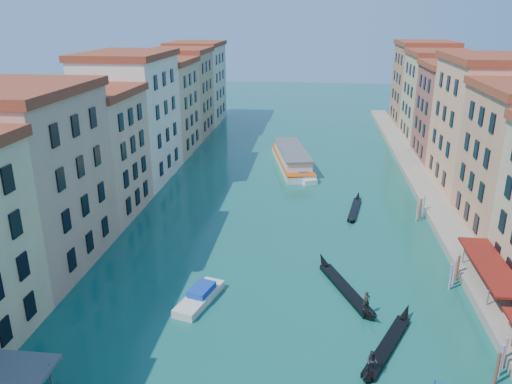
% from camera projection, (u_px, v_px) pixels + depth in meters
% --- Properties ---
extents(left_bank_palazzos, '(12.80, 128.40, 21.00)m').
position_uv_depth(left_bank_palazzos, '(117.00, 130.00, 76.70)').
color(left_bank_palazzos, '#BFB388').
rests_on(left_bank_palazzos, ground).
extents(right_bank_palazzos, '(12.80, 128.40, 21.00)m').
position_uv_depth(right_bank_palazzos, '(496.00, 140.00, 70.92)').
color(right_bank_palazzos, '#9A3E3B').
rests_on(right_bank_palazzos, ground).
extents(quay, '(4.00, 140.00, 1.00)m').
position_uv_depth(quay, '(431.00, 198.00, 74.92)').
color(quay, gray).
rests_on(quay, ground).
extents(mooring_poles_right, '(1.44, 54.24, 3.20)m').
position_uv_depth(mooring_poles_right, '(489.00, 340.00, 41.12)').
color(mooring_poles_right, brown).
rests_on(mooring_poles_right, ground).
extents(vaporetto_far, '(9.20, 22.31, 3.24)m').
position_uv_depth(vaporetto_far, '(292.00, 158.00, 92.21)').
color(vaporetto_far, silver).
rests_on(vaporetto_far, ground).
extents(gondola_fore, '(6.18, 12.64, 2.66)m').
position_uv_depth(gondola_fore, '(345.00, 287.00, 50.68)').
color(gondola_fore, black).
rests_on(gondola_fore, ground).
extents(gondola_right, '(6.17, 11.46, 2.45)m').
position_uv_depth(gondola_right, '(386.00, 345.00, 41.80)').
color(gondola_right, black).
rests_on(gondola_right, ground).
extents(gondola_far, '(2.84, 11.41, 1.62)m').
position_uv_depth(gondola_far, '(355.00, 208.00, 71.54)').
color(gondola_far, black).
rests_on(gondola_far, ground).
extents(motorboat_mid, '(3.97, 7.25, 1.43)m').
position_uv_depth(motorboat_mid, '(200.00, 296.00, 48.87)').
color(motorboat_mid, silver).
rests_on(motorboat_mid, ground).
extents(motorboat_far, '(5.31, 7.50, 1.50)m').
position_uv_depth(motorboat_far, '(302.00, 175.00, 85.17)').
color(motorboat_far, white).
rests_on(motorboat_far, ground).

